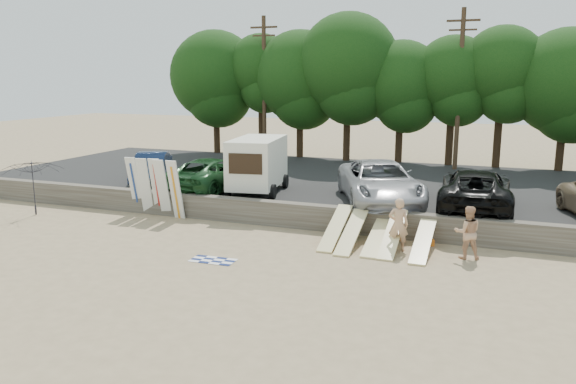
# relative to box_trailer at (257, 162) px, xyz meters

# --- Properties ---
(ground) EXTENTS (120.00, 120.00, 0.00)m
(ground) POSITION_rel_box_trailer_xyz_m (5.96, -5.80, -2.10)
(ground) COLOR tan
(ground) RESTS_ON ground
(seawall) EXTENTS (44.00, 0.50, 1.00)m
(seawall) POSITION_rel_box_trailer_xyz_m (5.96, -2.80, -1.60)
(seawall) COLOR #6B6356
(seawall) RESTS_ON ground
(parking_lot) EXTENTS (44.00, 14.50, 0.70)m
(parking_lot) POSITION_rel_box_trailer_xyz_m (5.96, 4.70, -1.75)
(parking_lot) COLOR #282828
(parking_lot) RESTS_ON ground
(treeline) EXTENTS (34.38, 6.66, 9.20)m
(treeline) POSITION_rel_box_trailer_xyz_m (6.06, 11.72, 4.16)
(treeline) COLOR #382616
(treeline) RESTS_ON parking_lot
(utility_poles) EXTENTS (25.80, 0.26, 9.00)m
(utility_poles) POSITION_rel_box_trailer_xyz_m (7.96, 10.20, 3.32)
(utility_poles) COLOR #473321
(utility_poles) RESTS_ON parking_lot
(box_trailer) EXTENTS (2.73, 4.19, 2.51)m
(box_trailer) POSITION_rel_box_trailer_xyz_m (0.00, 0.00, 0.00)
(box_trailer) COLOR white
(box_trailer) RESTS_ON parking_lot
(car_0) EXTENTS (3.16, 4.58, 1.43)m
(car_0) POSITION_rel_box_trailer_xyz_m (-6.30, 0.74, -0.69)
(car_0) COLOR #122140
(car_0) RESTS_ON parking_lot
(car_1) EXTENTS (2.82, 5.56, 1.51)m
(car_1) POSITION_rel_box_trailer_xyz_m (-2.23, -0.16, -0.65)
(car_1) COLOR #17401D
(car_1) RESTS_ON parking_lot
(car_2) EXTENTS (5.16, 6.99, 1.76)m
(car_2) POSITION_rel_box_trailer_xyz_m (5.74, -0.22, -0.52)
(car_2) COLOR #ACACB1
(car_2) RESTS_ON parking_lot
(car_3) EXTENTS (2.94, 5.98, 1.63)m
(car_3) POSITION_rel_box_trailer_xyz_m (9.57, 0.01, -0.59)
(car_3) COLOR black
(car_3) RESTS_ON parking_lot
(surfboard_upright_0) EXTENTS (0.52, 0.63, 2.55)m
(surfboard_upright_0) POSITION_rel_box_trailer_xyz_m (-4.49, -3.15, -0.83)
(surfboard_upright_0) COLOR white
(surfboard_upright_0) RESTS_ON ground
(surfboard_upright_1) EXTENTS (0.58, 0.67, 2.55)m
(surfboard_upright_1) POSITION_rel_box_trailer_xyz_m (-3.91, -3.24, -0.83)
(surfboard_upright_1) COLOR white
(surfboard_upright_1) RESTS_ON ground
(surfboard_upright_2) EXTENTS (0.57, 0.64, 2.56)m
(surfboard_upright_2) POSITION_rel_box_trailer_xyz_m (-3.33, -3.16, -0.82)
(surfboard_upright_2) COLOR white
(surfboard_upright_2) RESTS_ON ground
(surfboard_upright_3) EXTENTS (0.52, 0.66, 2.55)m
(surfboard_upright_3) POSITION_rel_box_trailer_xyz_m (-3.00, -3.27, -0.83)
(surfboard_upright_3) COLOR white
(surfboard_upright_3) RESTS_ON ground
(surfboard_upright_4) EXTENTS (0.53, 0.60, 2.56)m
(surfboard_upright_4) POSITION_rel_box_trailer_xyz_m (-2.28, -3.39, -0.82)
(surfboard_upright_4) COLOR white
(surfboard_upright_4) RESTS_ON ground
(surfboard_low_0) EXTENTS (0.56, 2.84, 1.11)m
(surfboard_low_0) POSITION_rel_box_trailer_xyz_m (4.98, -4.22, -1.55)
(surfboard_low_0) COLOR #F5E29B
(surfboard_low_0) RESTS_ON ground
(surfboard_low_1) EXTENTS (0.56, 2.86, 1.03)m
(surfboard_low_1) POSITION_rel_box_trailer_xyz_m (5.64, -4.43, -1.59)
(surfboard_low_1) COLOR #F5E29B
(surfboard_low_1) RESTS_ON ground
(surfboard_low_2) EXTENTS (0.56, 2.93, 0.80)m
(surfboard_low_2) POSITION_rel_box_trailer_xyz_m (6.53, -4.26, -1.70)
(surfboard_low_2) COLOR #F5E29B
(surfboard_low_2) RESTS_ON ground
(surfboard_low_3) EXTENTS (0.56, 2.83, 1.13)m
(surfboard_low_3) POSITION_rel_box_trailer_xyz_m (7.10, -4.34, -1.54)
(surfboard_low_3) COLOR #F5E29B
(surfboard_low_3) RESTS_ON ground
(surfboard_low_4) EXTENTS (0.56, 2.90, 0.90)m
(surfboard_low_4) POSITION_rel_box_trailer_xyz_m (8.15, -4.40, -1.65)
(surfboard_low_4) COLOR #F5E29B
(surfboard_low_4) RESTS_ON ground
(beachgoer_a) EXTENTS (0.74, 0.54, 1.88)m
(beachgoer_a) POSITION_rel_box_trailer_xyz_m (7.29, -4.45, -1.16)
(beachgoer_a) COLOR tan
(beachgoer_a) RESTS_ON ground
(beachgoer_b) EXTENTS (1.00, 0.86, 1.79)m
(beachgoer_b) POSITION_rel_box_trailer_xyz_m (9.58, -4.46, -1.21)
(beachgoer_b) COLOR tan
(beachgoer_b) RESTS_ON ground
(cooler) EXTENTS (0.42, 0.35, 0.32)m
(cooler) POSITION_rel_box_trailer_xyz_m (5.36, -3.48, -1.94)
(cooler) COLOR #299655
(cooler) RESTS_ON ground
(gear_bag) EXTENTS (0.37, 0.34, 0.22)m
(gear_bag) POSITION_rel_box_trailer_xyz_m (8.26, -3.40, -1.99)
(gear_bag) COLOR orange
(gear_bag) RESTS_ON ground
(beach_towel) EXTENTS (1.55, 1.55, 0.00)m
(beach_towel) POSITION_rel_box_trailer_xyz_m (1.80, -7.70, -2.10)
(beach_towel) COLOR white
(beach_towel) RESTS_ON ground
(beach_umbrella) EXTENTS (3.78, 3.79, 2.44)m
(beach_umbrella) POSITION_rel_box_trailer_xyz_m (-8.51, -4.98, -0.88)
(beach_umbrella) COLOR black
(beach_umbrella) RESTS_ON ground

